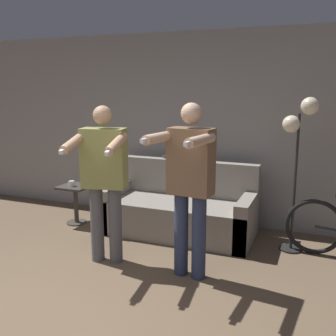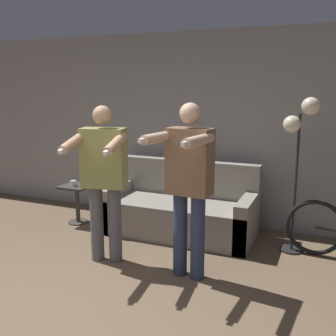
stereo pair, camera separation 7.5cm
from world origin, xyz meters
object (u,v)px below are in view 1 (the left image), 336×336
couch (179,211)px  person_left (104,174)px  cup (72,184)px  cat (183,153)px  side_table (76,197)px  floor_lamp (299,133)px  person_right (190,180)px

couch → person_left: 1.36m
couch → cup: 1.52m
cat → side_table: (-1.40, -0.47, -0.62)m
side_table → person_left: bearing=-42.0°
couch → floor_lamp: size_ratio=1.09×
side_table → cup: (-0.01, -0.05, 0.20)m
person_left → floor_lamp: (1.85, 1.07, 0.40)m
couch → cat: cat is taller
cup → side_table: bearing=75.1°
cat → cup: 1.57m
side_table → floor_lamp: bearing=3.0°
person_right → cup: bearing=162.4°
person_right → cup: 2.20m
person_left → person_right: 0.95m
couch → side_table: 1.47m
cat → side_table: cat is taller
side_table → person_right: bearing=-25.1°
person_right → floor_lamp: (0.91, 1.07, 0.38)m
person_right → side_table: person_right is taller
person_left → side_table: size_ratio=3.11×
person_left → cup: (-1.03, 0.86, -0.40)m
couch → cup: (-1.47, -0.23, 0.29)m
person_right → side_table: (-1.96, 0.92, -0.62)m
couch → side_table: size_ratio=3.55×
person_left → person_right: size_ratio=0.98×
cat → side_table: size_ratio=0.98×
side_table → cat: bearing=18.7°
floor_lamp → cat: bearing=167.6°
cat → person_right: bearing=-67.9°
cat → floor_lamp: bearing=-12.4°
person_left → cup: person_left is taller
floor_lamp → cup: 3.00m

